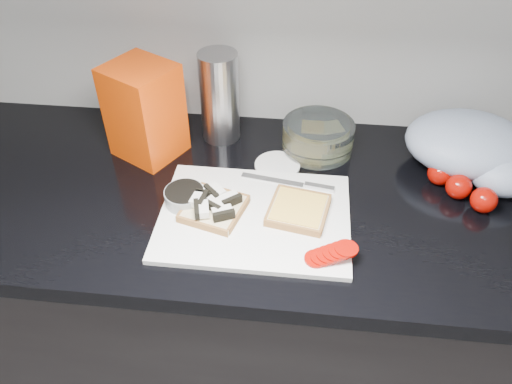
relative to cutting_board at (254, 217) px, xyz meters
The scene contains 14 objects.
base_cabinet 0.50m from the cutting_board, 40.28° to the left, with size 3.50×0.60×0.86m, color black.
countertop 0.15m from the cutting_board, 40.28° to the left, with size 3.50×0.64×0.04m, color black.
cutting_board is the anchor object (origin of this frame).
bread_left 0.09m from the cutting_board, behind, with size 0.15×0.15×0.04m.
bread_right 0.09m from the cutting_board, 10.03° to the left, with size 0.15×0.15×0.02m.
tomato_slices 0.19m from the cutting_board, 32.75° to the right, with size 0.12×0.08×0.02m.
knife 0.14m from the cutting_board, 50.16° to the left, with size 0.21×0.05×0.01m.
seed_tub 0.16m from the cutting_board, behind, with size 0.09×0.09×0.04m.
tub_lid 0.19m from the cutting_board, 79.43° to the left, with size 0.11×0.11×0.01m, color white.
glass_bowl 0.30m from the cutting_board, 64.61° to the left, with size 0.18×0.18×0.07m.
bread_bag 0.37m from the cutting_board, 142.82° to the left, with size 0.15×0.13×0.23m, color #F14804.
steel_canister 0.34m from the cutting_board, 111.77° to the left, with size 0.10×0.10×0.23m, color #A3A3A7.
grocery_bag 0.54m from the cutting_board, 25.11° to the left, with size 0.31×0.28×0.13m.
whole_tomatoes 0.46m from the cutting_board, 15.49° to the left, with size 0.13×0.14×0.06m.
Camera 1 is at (-0.02, 0.35, 1.64)m, focal length 35.00 mm.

